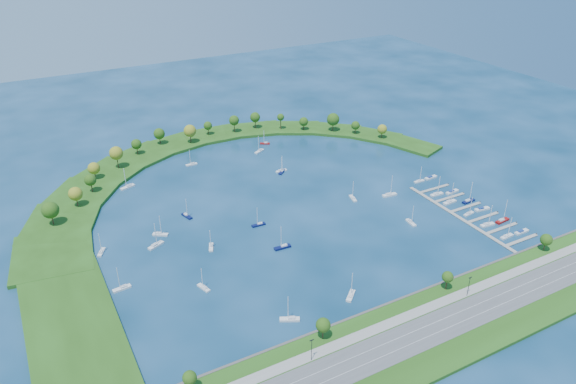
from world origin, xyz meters
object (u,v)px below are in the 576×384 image
docked_boat_7 (469,201)px  docked_boat_3 (502,220)px  harbor_tower (190,134)px  docked_boat_11 (431,177)px  moored_boat_17 (204,287)px  docked_boat_9 (452,192)px  moored_boat_1 (101,252)px  docked_boat_1 (521,232)px  docked_boat_2 (487,224)px  moored_boat_7 (281,170)px  moored_boat_16 (259,151)px  moored_boat_4 (290,319)px  moored_boat_18 (389,194)px  moored_boat_3 (122,288)px  moored_boat_13 (283,247)px  moored_boat_9 (192,164)px  moored_boat_6 (411,222)px  moored_boat_11 (160,234)px  moored_boat_2 (265,143)px  docked_boat_8 (437,194)px  moored_boat_8 (282,171)px  moored_boat_15 (259,224)px  docked_boat_0 (507,236)px  moored_boat_12 (128,186)px  moored_boat_10 (353,198)px  moored_boat_0 (211,246)px  docked_boat_6 (450,202)px  docked_boat_4 (469,213)px  docked_boat_10 (419,181)px  moored_boat_5 (156,245)px  dock_system (468,214)px  moored_boat_14 (187,215)px

docked_boat_7 → docked_boat_3: bearing=-94.2°
harbor_tower → docked_boat_11: size_ratio=0.51×
harbor_tower → moored_boat_17: (-54.09, -172.66, -3.51)m
docked_boat_9 → moored_boat_1: bearing=163.8°
docked_boat_1 → moored_boat_1: bearing=155.6°
moored_boat_17 → docked_boat_2: 157.03m
moored_boat_7 → moored_boat_16: 35.70m
moored_boat_4 → moored_boat_16: 177.22m
harbor_tower → moored_boat_18: bearing=-61.9°
moored_boat_3 → moored_boat_13: moored_boat_13 is taller
moored_boat_9 → moored_boat_6: bearing=122.6°
moored_boat_11 → moored_boat_16: 119.44m
moored_boat_2 → moored_boat_6: size_ratio=0.91×
docked_boat_8 → docked_boat_9: 10.67m
docked_boat_3 → docked_boat_7: (0.01, 25.36, -0.02)m
moored_boat_4 → moored_boat_7: 144.08m
moored_boat_8 → moored_boat_15: size_ratio=1.00×
moored_boat_6 → docked_boat_1: bearing=58.6°
moored_boat_6 → moored_boat_2: bearing=-164.8°
docked_boat_0 → docked_boat_9: 52.30m
moored_boat_12 → moored_boat_18: bearing=127.9°
harbor_tower → moored_boat_10: moored_boat_10 is taller
moored_boat_16 → moored_boat_11: bearing=9.8°
docked_boat_9 → moored_boat_4: bearing=-165.6°
moored_boat_0 → moored_boat_16: bearing=165.2°
docked_boat_6 → docked_boat_11: bearing=64.5°
docked_boat_4 → docked_boat_11: (12.33, 45.44, -0.19)m
moored_boat_18 → docked_boat_4: moored_boat_18 is taller
moored_boat_10 → docked_boat_3: size_ratio=0.86×
moored_boat_7 → docked_boat_0: (67.11, -127.13, 0.02)m
moored_boat_18 → docked_boat_0: (25.62, -66.28, -0.04)m
moored_boat_8 → harbor_tower: bearing=-109.5°
docked_boat_10 → moored_boat_9: bearing=142.0°
moored_boat_5 → moored_boat_13: moored_boat_5 is taller
moored_boat_6 → moored_boat_15: bearing=-110.3°
dock_system → docked_boat_8: (0.21, 26.25, 0.57)m
docked_boat_1 → moored_boat_15: bearing=147.6°
moored_boat_17 → moored_boat_8: bearing=-61.1°
moored_boat_6 → moored_boat_12: (-126.46, 116.72, 0.06)m
moored_boat_4 → docked_boat_11: 161.67m
moored_boat_12 → moored_boat_13: moored_boat_12 is taller
harbor_tower → moored_boat_16: (35.57, -45.17, -3.46)m
moored_boat_4 → moored_boat_13: moored_boat_13 is taller
docked_boat_7 → docked_boat_9: bearing=86.0°
docked_boat_1 → docked_boat_11: bearing=87.6°
moored_boat_14 → docked_boat_11: 155.96m
docked_boat_6 → moored_boat_12: bearing=142.6°
docked_boat_10 → moored_boat_18: bearing=-168.2°
docked_boat_1 → docked_boat_2: (-10.46, 13.91, 0.26)m
docked_boat_11 → moored_boat_14: bearing=165.6°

